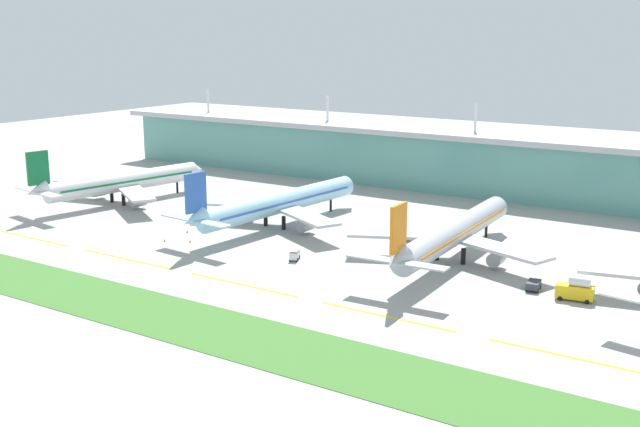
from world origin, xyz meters
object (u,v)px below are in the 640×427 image
(pushback_tug, at_px, (534,285))
(safety_cone_right_wingtip, at_px, (190,241))
(airliner_nearest, at_px, (121,182))
(safety_cone_left_wingtip, at_px, (187,232))
(fuel_truck, at_px, (576,289))
(safety_cone_nose_front, at_px, (164,240))
(airliner_far_middle, at_px, (453,233))
(airliner_near_middle, at_px, (278,203))
(baggage_cart, at_px, (295,255))

(pushback_tug, bearing_deg, safety_cone_right_wingtip, -172.68)
(airliner_nearest, distance_m, safety_cone_left_wingtip, 45.04)
(fuel_truck, xyz_separation_m, safety_cone_right_wingtip, (-92.59, -8.96, -1.91))
(safety_cone_left_wingtip, distance_m, safety_cone_right_wingtip, 9.61)
(pushback_tug, height_order, safety_cone_nose_front, pushback_tug)
(pushback_tug, relative_size, safety_cone_nose_front, 6.71)
(airliner_far_middle, height_order, pushback_tug, airliner_far_middle)
(airliner_near_middle, distance_m, fuel_truck, 85.29)
(safety_cone_left_wingtip, bearing_deg, pushback_tug, 2.63)
(baggage_cart, distance_m, safety_cone_nose_front, 36.79)
(safety_cone_right_wingtip, bearing_deg, pushback_tug, 7.32)
(airliner_near_middle, distance_m, airliner_far_middle, 52.32)
(airliner_nearest, relative_size, airliner_near_middle, 0.90)
(pushback_tug, bearing_deg, safety_cone_nose_front, -171.20)
(airliner_far_middle, height_order, fuel_truck, airliner_far_middle)
(airliner_far_middle, distance_m, fuel_truck, 34.07)
(safety_cone_nose_front, bearing_deg, airliner_near_middle, 62.43)
(airliner_far_middle, bearing_deg, pushback_tug, -25.06)
(airliner_far_middle, relative_size, fuel_truck, 9.20)
(safety_cone_right_wingtip, bearing_deg, fuel_truck, 5.53)
(airliner_near_middle, relative_size, safety_cone_right_wingtip, 97.88)
(baggage_cart, relative_size, safety_cone_right_wingtip, 5.74)
(airliner_near_middle, bearing_deg, fuel_truck, -10.86)
(baggage_cart, height_order, safety_cone_nose_front, baggage_cart)
(airliner_far_middle, distance_m, pushback_tug, 25.45)
(airliner_far_middle, distance_m, safety_cone_left_wingtip, 69.94)
(airliner_near_middle, bearing_deg, pushback_tug, -10.81)
(pushback_tug, relative_size, fuel_truck, 0.62)
(airliner_nearest, xyz_separation_m, baggage_cart, (79.35, -21.16, -5.18))
(airliner_near_middle, xyz_separation_m, airliner_far_middle, (52.18, -3.72, 0.00))
(airliner_nearest, xyz_separation_m, fuel_truck, (141.20, -13.74, -4.18))
(airliner_nearest, xyz_separation_m, airliner_near_middle, (57.54, 2.31, 0.01))
(airliner_far_middle, relative_size, safety_cone_nose_front, 98.80)
(airliner_far_middle, bearing_deg, fuel_truck, -21.39)
(fuel_truck, bearing_deg, pushback_tug, 168.68)
(safety_cone_left_wingtip, xyz_separation_m, safety_cone_nose_front, (1.25, -9.67, 0.00))
(airliner_near_middle, bearing_deg, airliner_nearest, -177.70)
(airliner_nearest, relative_size, safety_cone_nose_front, 88.21)
(baggage_cart, bearing_deg, airliner_nearest, 165.07)
(airliner_far_middle, relative_size, baggage_cart, 17.22)
(pushback_tug, distance_m, safety_cone_right_wingtip, 84.34)
(pushback_tug, relative_size, baggage_cart, 1.17)
(baggage_cart, bearing_deg, fuel_truck, 6.84)
(airliner_near_middle, distance_m, baggage_cart, 32.46)
(airliner_far_middle, relative_size, pushback_tug, 14.74)
(airliner_near_middle, xyz_separation_m, pushback_tug, (74.72, -14.26, -5.35))
(airliner_nearest, height_order, fuel_truck, airliner_nearest)
(safety_cone_nose_front, bearing_deg, airliner_far_middle, 20.03)
(airliner_nearest, xyz_separation_m, safety_cone_left_wingtip, (41.61, -16.12, -6.10))
(fuel_truck, bearing_deg, safety_cone_nose_front, -173.02)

